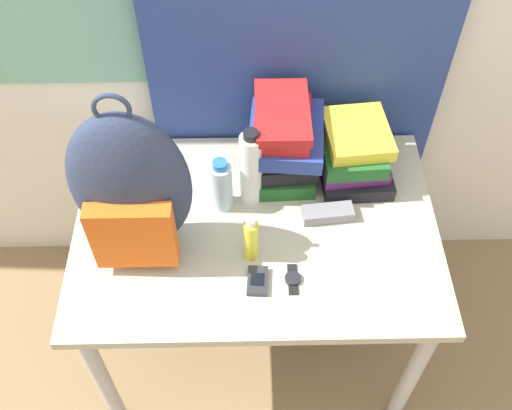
% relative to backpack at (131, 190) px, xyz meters
% --- Properties ---
extents(desk, '(1.07, 0.73, 0.70)m').
position_rel_backpack_xyz_m(desk, '(0.32, 0.05, -0.33)').
color(desk, '#B7B299').
rests_on(desk, ground_plane).
extents(backpack, '(0.31, 0.19, 0.55)m').
position_rel_backpack_xyz_m(backpack, '(0.00, 0.00, 0.00)').
color(backpack, '#2D3851').
rests_on(backpack, desk).
extents(book_stack_left, '(0.24, 0.29, 0.27)m').
position_rel_backpack_xyz_m(book_stack_left, '(0.41, 0.27, -0.10)').
color(book_stack_left, '#1E5623').
rests_on(book_stack_left, desk).
extents(book_stack_center, '(0.23, 0.30, 0.18)m').
position_rel_backpack_xyz_m(book_stack_center, '(0.62, 0.27, -0.15)').
color(book_stack_center, black).
rests_on(book_stack_center, desk).
extents(water_bottle, '(0.06, 0.06, 0.19)m').
position_rel_backpack_xyz_m(water_bottle, '(0.22, 0.14, -0.15)').
color(water_bottle, silver).
rests_on(water_bottle, desk).
extents(sports_bottle, '(0.07, 0.07, 0.27)m').
position_rel_backpack_xyz_m(sports_bottle, '(0.31, 0.17, -0.11)').
color(sports_bottle, white).
rests_on(sports_bottle, desk).
extents(sunscreen_bottle, '(0.04, 0.04, 0.17)m').
position_rel_backpack_xyz_m(sunscreen_bottle, '(0.31, -0.05, -0.16)').
color(sunscreen_bottle, yellow).
rests_on(sunscreen_bottle, desk).
extents(cell_phone, '(0.06, 0.09, 0.02)m').
position_rel_backpack_xyz_m(cell_phone, '(0.32, -0.14, -0.23)').
color(cell_phone, '#2D2D33').
rests_on(cell_phone, desk).
extents(sunglasses_case, '(0.15, 0.07, 0.04)m').
position_rel_backpack_xyz_m(sunglasses_case, '(0.54, 0.08, -0.22)').
color(sunglasses_case, gray).
rests_on(sunglasses_case, desk).
extents(wristwatch, '(0.04, 0.10, 0.01)m').
position_rel_backpack_xyz_m(wristwatch, '(0.42, -0.13, -0.23)').
color(wristwatch, black).
rests_on(wristwatch, desk).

